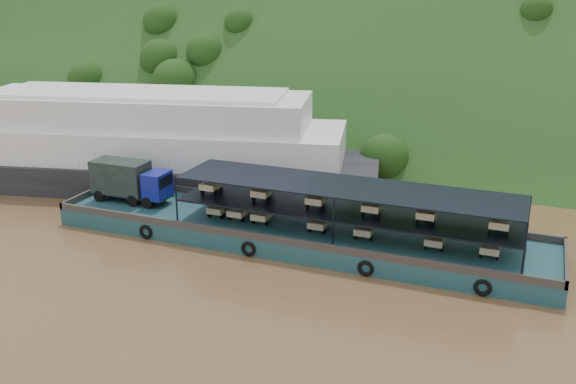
% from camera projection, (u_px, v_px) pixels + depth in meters
% --- Properties ---
extents(ground, '(160.00, 160.00, 0.00)m').
position_uv_depth(ground, '(299.00, 254.00, 43.03)').
color(ground, brown).
rests_on(ground, ground).
extents(hillside, '(140.00, 39.60, 39.60)m').
position_uv_depth(hillside, '(409.00, 136.00, 74.70)').
color(hillside, '#143513').
rests_on(hillside, ground).
extents(cargo_barge, '(35.00, 7.18, 4.54)m').
position_uv_depth(cargo_barge, '(284.00, 225.00, 44.99)').
color(cargo_barge, '#15414C').
rests_on(cargo_barge, ground).
extents(passenger_ferry, '(42.32, 19.45, 8.31)m').
position_uv_depth(passenger_ferry, '(145.00, 144.00, 56.61)').
color(passenger_ferry, black).
rests_on(passenger_ferry, ground).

